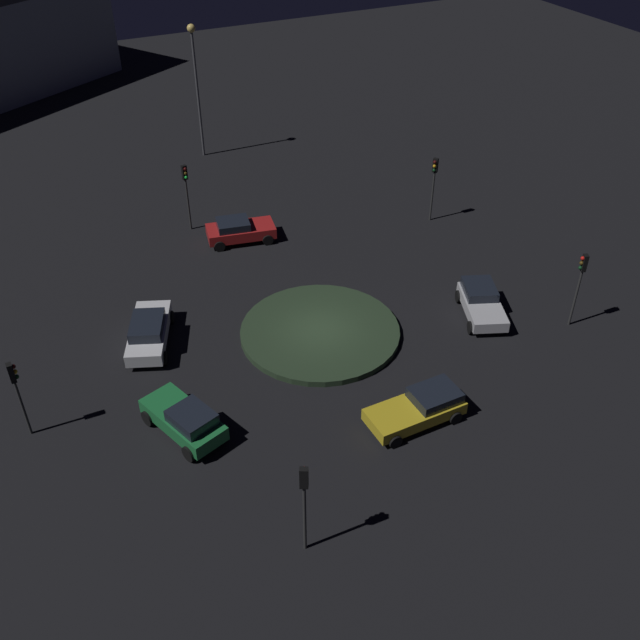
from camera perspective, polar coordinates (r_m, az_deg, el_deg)
ground_plane at (r=36.55m, az=0.00°, el=-1.12°), size 114.03×114.03×0.00m
roundabout_island at (r=36.46m, az=0.00°, el=-0.92°), size 8.10×8.10×0.32m
car_green at (r=31.30m, az=-10.65°, el=-7.76°), size 3.03×4.42×1.57m
car_silver at (r=38.46m, az=12.68°, el=1.38°), size 3.17×4.26×1.40m
car_yellow at (r=31.74m, az=7.91°, el=-6.89°), size 4.33×2.14×1.36m
car_white at (r=36.46m, az=-13.43°, el=-0.86°), size 3.34×4.91×1.50m
car_red at (r=44.24m, az=-6.43°, el=7.12°), size 4.35×2.72×1.42m
traffic_light_northeast at (r=25.21m, az=-1.26°, el=-13.53°), size 0.37×0.40×4.26m
traffic_light_south at (r=44.89m, az=-10.57°, el=10.50°), size 0.34×0.38×4.30m
traffic_light_west at (r=37.75m, az=19.97°, el=3.30°), size 0.39×0.36×4.20m
traffic_light_east at (r=31.94m, az=-22.97°, el=-4.76°), size 0.36×0.31×3.88m
traffic_light_southwest at (r=45.79m, az=9.03°, el=11.14°), size 0.40×0.37×4.21m
streetlamp_south at (r=54.20m, az=-9.86°, el=18.96°), size 0.58×0.58×9.47m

